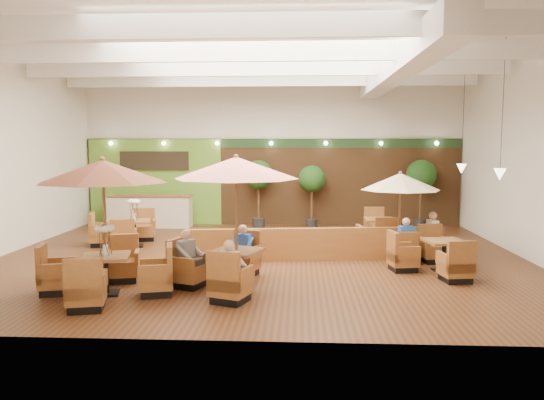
# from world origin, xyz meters

# --- Properties ---
(room) EXTENTS (14.04, 14.00, 5.52)m
(room) POSITION_xyz_m (0.25, 1.22, 3.63)
(room) COLOR #381E0F
(room) RESTS_ON ground
(service_counter) EXTENTS (3.00, 0.75, 1.18)m
(service_counter) POSITION_xyz_m (-4.40, 5.10, 0.58)
(service_counter) COLOR beige
(service_counter) RESTS_ON ground
(booth_divider) EXTENTS (6.12, 0.93, 0.85)m
(booth_divider) POSITION_xyz_m (1.26, -0.25, 0.43)
(booth_divider) COLOR brown
(booth_divider) RESTS_ON ground
(table_0) EXTENTS (2.83, 2.83, 2.77)m
(table_0) POSITION_xyz_m (-2.82, -3.60, 1.86)
(table_0) COLOR brown
(table_0) RESTS_ON ground
(table_1) EXTENTS (2.76, 2.92, 2.81)m
(table_1) POSITION_xyz_m (-0.33, -2.96, 2.01)
(table_1) COLOR brown
(table_1) RESTS_ON ground
(table_2) EXTENTS (2.28, 2.28, 2.30)m
(table_2) POSITION_xyz_m (3.73, 0.40, 1.59)
(table_2) COLOR brown
(table_2) RESTS_ON ground
(table_3) EXTENTS (1.93, 2.78, 1.57)m
(table_3) POSITION_xyz_m (-4.07, 1.38, 0.46)
(table_3) COLOR brown
(table_3) RESTS_ON ground
(table_4) EXTENTS (1.81, 2.64, 0.96)m
(table_4) POSITION_xyz_m (4.20, -1.28, 0.36)
(table_4) COLOR brown
(table_4) RESTS_ON ground
(table_5) EXTENTS (0.88, 2.60, 0.98)m
(table_5) POSITION_xyz_m (3.48, 2.20, 0.37)
(table_5) COLOR brown
(table_5) RESTS_ON ground
(topiary_0) EXTENTS (1.05, 1.05, 2.44)m
(topiary_0) POSITION_xyz_m (-0.44, 5.30, 1.82)
(topiary_0) COLOR black
(topiary_0) RESTS_ON ground
(topiary_1) EXTENTS (0.97, 0.97, 2.26)m
(topiary_1) POSITION_xyz_m (1.49, 5.30, 1.68)
(topiary_1) COLOR black
(topiary_1) RESTS_ON ground
(topiary_2) EXTENTS (1.06, 1.06, 2.46)m
(topiary_2) POSITION_xyz_m (5.39, 5.30, 1.83)
(topiary_2) COLOR black
(topiary_2) RESTS_ON ground
(diner_0) EXTENTS (0.41, 0.37, 0.76)m
(diner_0) POSITION_xyz_m (-0.26, -3.99, 0.74)
(diner_0) COLOR white
(diner_0) RESTS_ON ground
(diner_1) EXTENTS (0.39, 0.36, 0.72)m
(diner_1) POSITION_xyz_m (-0.26, -1.94, 0.73)
(diner_1) COLOR #2753A9
(diner_1) RESTS_ON ground
(diner_2) EXTENTS (0.41, 0.43, 0.77)m
(diner_2) POSITION_xyz_m (-1.29, -2.97, 0.75)
(diner_2) COLOR slate
(diner_2) RESTS_ON ground
(diner_3) EXTENTS (0.38, 0.33, 0.71)m
(diner_3) POSITION_xyz_m (3.73, -0.43, 0.73)
(diner_3) COLOR #2753A9
(diner_3) RESTS_ON ground
(diner_4) EXTENTS (0.34, 0.40, 0.76)m
(diner_4) POSITION_xyz_m (4.57, 0.40, 0.74)
(diner_4) COLOR white
(diner_4) RESTS_ON ground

